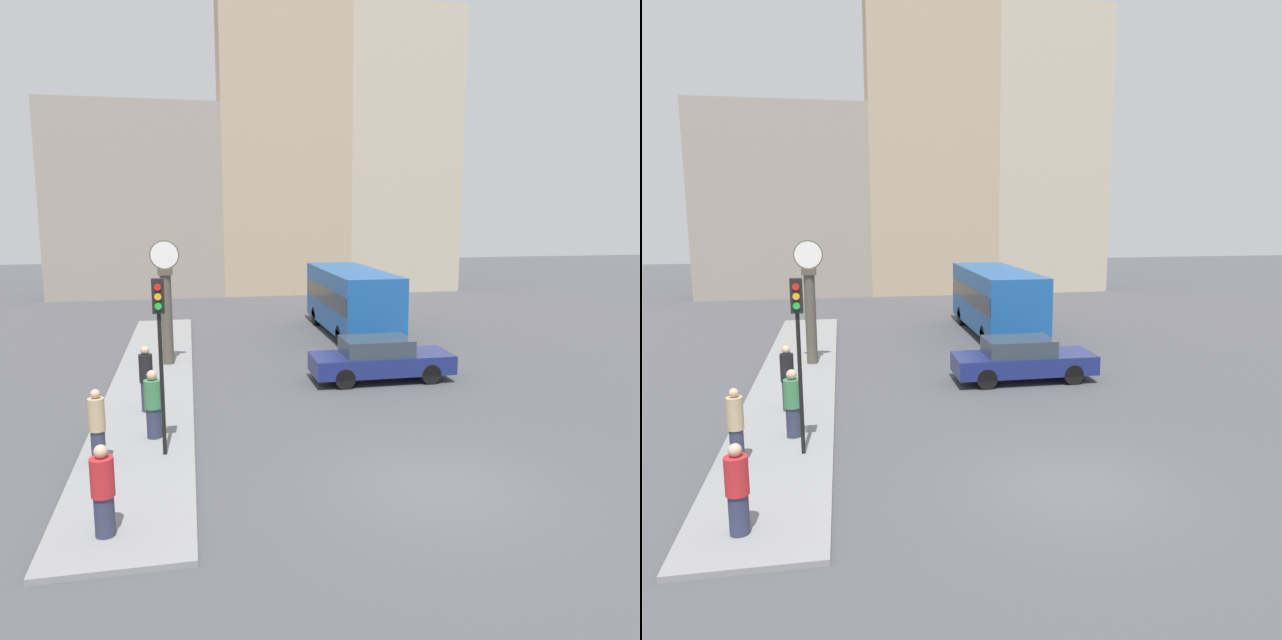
% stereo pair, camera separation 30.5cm
% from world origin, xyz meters
% --- Properties ---
extents(ground_plane, '(120.00, 120.00, 0.00)m').
position_xyz_m(ground_plane, '(0.00, 0.00, 0.00)').
color(ground_plane, '#47474C').
extents(sidewalk_corner, '(2.57, 22.86, 0.11)m').
position_xyz_m(sidewalk_corner, '(-6.16, 9.43, 0.06)').
color(sidewalk_corner, gray).
rests_on(sidewalk_corner, ground_plane).
extents(building_row, '(27.43, 5.00, 19.75)m').
position_xyz_m(building_row, '(1.36, 32.11, 8.63)').
color(building_row, gray).
rests_on(building_row, ground_plane).
extents(sedan_car, '(4.64, 1.80, 1.44)m').
position_xyz_m(sedan_car, '(1.23, 8.07, 0.73)').
color(sedan_car, navy).
rests_on(sedan_car, ground_plane).
extents(bus_distant, '(2.52, 8.39, 2.95)m').
position_xyz_m(bus_distant, '(2.31, 15.98, 1.68)').
color(bus_distant, '#195199').
rests_on(bus_distant, ground_plane).
extents(traffic_light_near, '(0.26, 0.24, 4.01)m').
position_xyz_m(traffic_light_near, '(-5.54, 2.62, 2.97)').
color(traffic_light_near, black).
rests_on(traffic_light_near, sidewalk_corner).
extents(street_clock, '(1.02, 0.50, 4.44)m').
position_xyz_m(street_clock, '(-5.70, 11.40, 2.22)').
color(street_clock, '#4C473D').
rests_on(street_clock, sidewalk_corner).
extents(pedestrian_black_jacket, '(0.37, 0.37, 1.83)m').
position_xyz_m(pedestrian_black_jacket, '(-6.11, 5.92, 1.03)').
color(pedestrian_black_jacket, '#2D334C').
rests_on(pedestrian_black_jacket, sidewalk_corner).
extents(pedestrian_green_hoodie, '(0.42, 0.42, 1.69)m').
position_xyz_m(pedestrian_green_hoodie, '(-5.82, 3.78, 0.94)').
color(pedestrian_green_hoodie, '#2D334C').
rests_on(pedestrian_green_hoodie, sidewalk_corner).
extents(pedestrian_red_top, '(0.40, 0.40, 1.62)m').
position_xyz_m(pedestrian_red_top, '(-6.40, -0.87, 0.91)').
color(pedestrian_red_top, '#2D334C').
rests_on(pedestrian_red_top, sidewalk_corner).
extents(pedestrian_tan_coat, '(0.35, 0.35, 1.70)m').
position_xyz_m(pedestrian_tan_coat, '(-6.92, 2.32, 0.96)').
color(pedestrian_tan_coat, '#2D334C').
rests_on(pedestrian_tan_coat, sidewalk_corner).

